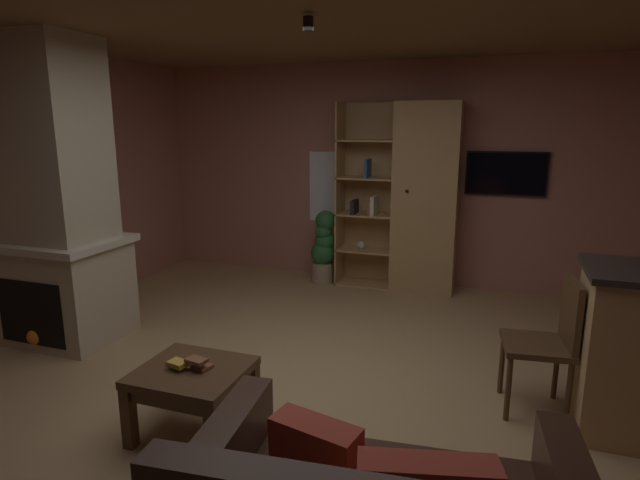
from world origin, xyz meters
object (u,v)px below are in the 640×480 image
Objects in this scene: bookshelf_cabinet at (418,199)px; coffee_table at (193,382)px; stone_fireplace at (55,209)px; table_book_2 at (196,361)px; table_book_0 at (202,367)px; potted_floor_plant at (324,247)px; dining_chair at (550,337)px; table_book_1 at (178,363)px; wall_mounted_tv at (506,174)px.

coffee_table is (-0.82, -3.37, -0.71)m from bookshelf_cabinet.
bookshelf_cabinet is (2.73, 2.44, -0.12)m from stone_fireplace.
stone_fireplace reaches higher than coffee_table.
table_book_0 is at bearing 55.89° from table_book_2.
potted_floor_plant is at bearing 54.74° from stone_fireplace.
table_book_0 is 0.12× the size of potted_floor_plant.
table_book_2 is 0.14× the size of dining_chair.
stone_fireplace is 1.22× the size of bookshelf_cabinet.
table_book_1 is at bearing -167.82° from table_book_2.
bookshelf_cabinet reaches higher than table_book_1.
coffee_table is 0.73× the size of potted_floor_plant.
dining_chair reaches higher than potted_floor_plant.
bookshelf_cabinet reaches higher than coffee_table.
potted_floor_plant reaches higher than coffee_table.
stone_fireplace is at bearing 154.37° from table_book_2.
stone_fireplace is 22.24× the size of table_book_1.
dining_chair is (1.26, -2.36, -0.52)m from bookshelf_cabinet.
potted_floor_plant is at bearing 136.06° from dining_chair.
dining_chair reaches higher than table_book_0.
dining_chair is at bearing -61.99° from bookshelf_cabinet.
coffee_table is 0.12m from table_book_0.
table_book_2 is at bearing 12.18° from table_book_1.
wall_mounted_tv reaches higher than coffee_table.
table_book_1 is at bearing -116.62° from wall_mounted_tv.
table_book_1 is 0.12m from table_book_2.
coffee_table is 6.25× the size of table_book_0.
table_book_0 is at bearing -24.72° from stone_fireplace.
bookshelf_cabinet reaches higher than table_book_2.
bookshelf_cabinet is 3.54m from coffee_table.
potted_floor_plant is at bearing 95.71° from table_book_0.
potted_floor_plant is at bearing 93.29° from table_book_1.
bookshelf_cabinet reaches higher than dining_chair.
wall_mounted_tv is (1.67, 3.56, 0.91)m from table_book_0.
stone_fireplace is 20.78× the size of table_book_2.
dining_chair is (3.98, 0.08, -0.64)m from stone_fireplace.
table_book_0 is at bearing 18.25° from coffee_table.
coffee_table is at bearing 168.12° from table_book_2.
table_book_1 is 3.30m from potted_floor_plant.
wall_mounted_tv is at bearing 12.89° from bookshelf_cabinet.
stone_fireplace is 4.51m from wall_mounted_tv.
table_book_2 is at bearing -153.50° from dining_chair.
dining_chair is at bearing 1.11° from stone_fireplace.
stone_fireplace reaches higher than dining_chair.
table_book_1 is at bearing -104.67° from bookshelf_cabinet.
bookshelf_cabinet is 2.73m from dining_chair.
table_book_0 is 3.25m from potted_floor_plant.
stone_fireplace reaches higher than table_book_0.
table_book_2 is at bearing -115.29° from wall_mounted_tv.
stone_fireplace is at bearing 155.28° from table_book_0.
potted_floor_plant reaches higher than table_book_1.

